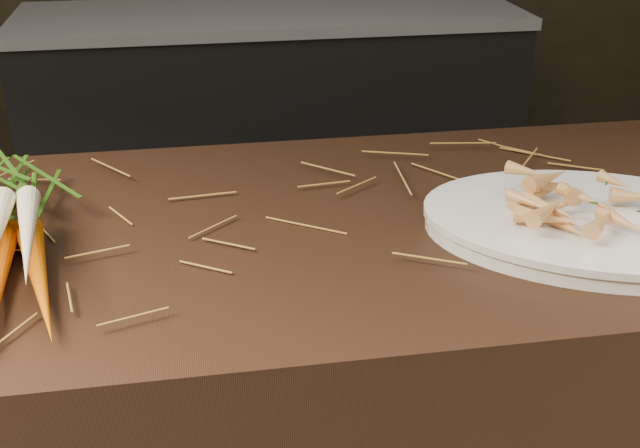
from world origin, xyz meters
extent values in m
cube|color=black|center=(0.30, 2.18, 0.40)|extent=(1.80, 0.60, 0.80)
cube|color=#99999E|center=(0.30, 2.18, 0.82)|extent=(1.82, 0.62, 0.04)
cone|color=#C54807|center=(-0.22, 0.16, 0.92)|extent=(0.11, 0.31, 0.04)
cone|color=beige|center=(-0.22, 0.17, 0.97)|extent=(0.07, 0.29, 0.05)
ellipsoid|color=#2D6412|center=(-0.30, 0.41, 0.95)|extent=(0.22, 0.28, 0.10)
camera|label=1|loc=(-0.02, -0.75, 1.42)|focal=45.00mm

